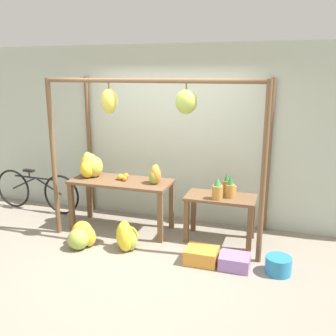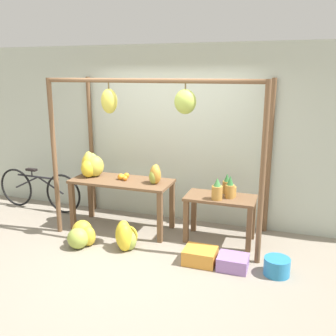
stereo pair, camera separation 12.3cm
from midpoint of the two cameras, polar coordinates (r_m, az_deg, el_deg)
ground_plane at (r=5.09m, az=-4.99°, el=-13.54°), size 20.00×20.00×0.00m
shop_wall_back at (r=6.01m, az=0.32°, el=5.04°), size 8.00×0.08×2.80m
stall_awning at (r=5.15m, az=-2.32°, el=5.91°), size 3.05×1.21×2.30m
display_table_main at (r=5.76m, az=-7.73°, el=-3.07°), size 1.54×0.65×0.79m
display_table_side at (r=5.41m, az=7.34°, el=-5.73°), size 0.99×0.52×0.67m
banana_pile_on_table at (r=5.95m, az=-12.38°, el=0.27°), size 0.42×0.40×0.39m
orange_pile at (r=5.74m, az=-7.68°, el=-1.37°), size 0.18×0.21×0.09m
pineapple_cluster at (r=5.32m, az=8.12°, el=-3.06°), size 0.31×0.46×0.32m
banana_pile_ground_left at (r=5.47m, az=-13.60°, el=-10.01°), size 0.46×0.51×0.34m
banana_pile_ground_right at (r=5.26m, az=-6.98°, el=-10.45°), size 0.35×0.44×0.41m
fruit_crate_white at (r=4.94m, az=4.41°, el=-13.14°), size 0.41×0.34×0.19m
blue_bucket at (r=4.86m, az=15.74°, el=-14.08°), size 0.31×0.31×0.22m
parked_bicycle at (r=6.98m, az=-19.88°, el=-3.25°), size 1.72×0.11×0.74m
papaya_pile at (r=5.47m, az=-2.65°, el=-1.05°), size 0.24×0.27×0.28m
fruit_crate_purple at (r=4.87m, az=9.36°, el=-13.90°), size 0.37×0.31×0.17m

